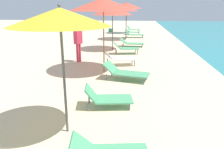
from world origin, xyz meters
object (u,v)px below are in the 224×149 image
at_px(umbrella_sixth, 126,6).
at_px(lounger_farthest_inland, 133,32).
at_px(lounger_third_shoreside, 107,97).
at_px(lounger_fifth_shoreside, 132,43).
at_px(lounger_fourth_shoreside, 120,58).
at_px(lounger_fifth_inland, 126,48).
at_px(lounger_sixth_shoreside, 134,34).
at_px(umbrella_fourth, 103,4).
at_px(umbrella_fifth, 113,10).
at_px(umbrella_third, 60,17).
at_px(lounger_farthest_shoreside, 133,29).
at_px(lounger_fourth_inland, 125,72).
at_px(cooler_box, 111,30).
at_px(umbrella_farthest, 127,8).
at_px(person_walking_far, 78,39).

xyz_separation_m(umbrella_sixth, lounger_farthest_inland, (0.47, 3.18, -2.27)).
relative_size(lounger_third_shoreside, lounger_fifth_shoreside, 0.82).
relative_size(lounger_fourth_shoreside, lounger_fifth_inland, 1.02).
bearing_deg(lounger_third_shoreside, lounger_sixth_shoreside, 79.05).
xyz_separation_m(umbrella_fourth, umbrella_fifth, (-0.17, 4.65, -0.26)).
xyz_separation_m(umbrella_third, lounger_third_shoreside, (0.65, 1.24, -2.02)).
xyz_separation_m(lounger_third_shoreside, umbrella_fourth, (-0.55, 3.20, 2.28)).
distance_m(lounger_sixth_shoreside, lounger_farthest_shoreside, 4.08).
bearing_deg(umbrella_third, lounger_farthest_inland, 86.68).
relative_size(lounger_fourth_inland, lounger_fifth_shoreside, 1.08).
relative_size(umbrella_fifth, cooler_box, 4.93).
xyz_separation_m(lounger_fourth_shoreside, umbrella_fifth, (-0.71, 3.68, 1.95)).
relative_size(umbrella_third, lounger_fifth_inland, 1.73).
bearing_deg(lounger_sixth_shoreside, lounger_third_shoreside, -93.66).
distance_m(lounger_fifth_shoreside, umbrella_sixth, 3.96).
relative_size(umbrella_fourth, umbrella_fifth, 1.09).
distance_m(umbrella_fifth, lounger_farthest_inland, 7.84).
xyz_separation_m(umbrella_sixth, lounger_farthest_shoreside, (0.47, 5.25, -2.23)).
relative_size(lounger_third_shoreside, umbrella_fifth, 0.49).
height_order(lounger_fourth_inland, lounger_farthest_inland, lounger_fourth_inland).
height_order(umbrella_fifth, lounger_farthest_inland, umbrella_fifth).
bearing_deg(lounger_fourth_inland, umbrella_third, -93.33).
xyz_separation_m(lounger_fourth_shoreside, umbrella_farthest, (-0.34, 12.27, 2.00)).
xyz_separation_m(umbrella_fourth, lounger_fifth_inland, (0.66, 3.47, -2.20)).
distance_m(lounger_fourth_shoreside, umbrella_fifth, 4.22).
bearing_deg(umbrella_fifth, umbrella_third, -89.55).
bearing_deg(umbrella_third, lounger_fourth_shoreside, 83.22).
bearing_deg(cooler_box, umbrella_fourth, -84.37).
bearing_deg(cooler_box, lounger_fourth_shoreside, -81.72).
bearing_deg(umbrella_fifth, lounger_fifth_shoreside, 46.29).
bearing_deg(umbrella_third, lounger_fourth_inland, 73.96).
distance_m(lounger_farthest_shoreside, cooler_box, 2.31).
height_order(umbrella_sixth, lounger_farthest_inland, umbrella_sixth).
relative_size(lounger_fifth_shoreside, umbrella_farthest, 0.59).
height_order(lounger_farthest_inland, cooler_box, lounger_farthest_inland).
relative_size(lounger_fifth_inland, lounger_farthest_shoreside, 1.07).
distance_m(lounger_third_shoreside, umbrella_sixth, 12.40).
bearing_deg(person_walking_far, lounger_fourth_shoreside, -166.05).
distance_m(umbrella_third, cooler_box, 19.09).
distance_m(lounger_fifth_inland, umbrella_sixth, 5.95).
height_order(umbrella_third, cooler_box, umbrella_third).
xyz_separation_m(umbrella_third, lounger_sixth_shoreside, (1.12, 14.60, -1.99)).
bearing_deg(umbrella_fourth, umbrella_sixth, 87.50).
bearing_deg(lounger_fifth_inland, lounger_third_shoreside, -102.41).
height_order(lounger_fourth_inland, lounger_farthest_shoreside, lounger_farthest_shoreside).
distance_m(umbrella_sixth, person_walking_far, 7.92).
relative_size(lounger_third_shoreside, lounger_fourth_inland, 0.76).
bearing_deg(lounger_fifth_shoreside, lounger_fourth_inland, -87.68).
bearing_deg(lounger_farthest_inland, umbrella_fifth, -89.23).
relative_size(umbrella_sixth, umbrella_farthest, 1.09).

